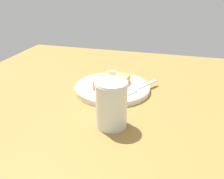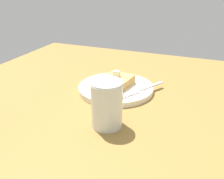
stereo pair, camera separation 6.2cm
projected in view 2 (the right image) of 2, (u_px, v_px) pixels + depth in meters
The scene contains 6 objects.
table_surface at pixel (112, 114), 62.43cm from camera, with size 102.31×102.31×2.77cm, color olive.
plate at pixel (116, 88), 71.41cm from camera, with size 21.36×21.36×1.49cm.
toast_slice_center at pixel (116, 82), 70.63cm from camera, with size 7.58×9.60×2.47cm, color tan.
butter_pat_primary at pixel (117, 74), 70.66cm from camera, with size 1.67×1.50×1.67cm, color #F0EEC9.
fork at pixel (140, 90), 68.06cm from camera, with size 9.26×14.57×0.36cm.
syrup_jar at pixel (107, 106), 53.29cm from camera, with size 7.03×7.03×10.46cm.
Camera 2 is at (20.02, -50.29, 33.09)cm, focal length 40.00 mm.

